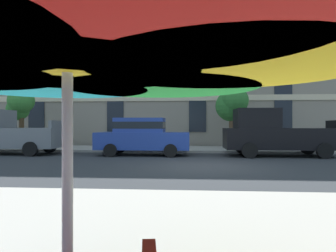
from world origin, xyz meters
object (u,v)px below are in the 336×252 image
object	(u,v)px
pickup_black	(275,134)
patio_umbrella	(67,24)
sedan_blue	(142,135)
street_tree_middle	(232,104)
street_tree_left	(20,105)
pickup_gray	(5,133)

from	to	relation	value
pickup_black	patio_umbrella	size ratio (longest dim) A/B	1.55
patio_umbrella	pickup_black	bearing A→B (deg)	70.16
pickup_black	patio_umbrella	bearing A→B (deg)	-109.84
sedan_blue	street_tree_middle	size ratio (longest dim) A/B	1.21
street_tree_left	patio_umbrella	distance (m)	18.21
pickup_gray	sedan_blue	distance (m)	6.85
pickup_black	street_tree_middle	distance (m)	3.91
patio_umbrella	pickup_gray	bearing A→B (deg)	123.75
pickup_gray	sedan_blue	bearing A→B (deg)	-0.00
street_tree_middle	sedan_blue	bearing A→B (deg)	-145.54
street_tree_left	street_tree_middle	bearing A→B (deg)	1.62
sedan_blue	pickup_gray	bearing A→B (deg)	180.00
street_tree_middle	patio_umbrella	xyz separation A→B (m)	(-3.07, -15.93, -0.63)
sedan_blue	street_tree_middle	world-z (taller)	street_tree_middle
pickup_gray	pickup_black	size ratio (longest dim) A/B	1.00
pickup_gray	street_tree_middle	distance (m)	12.10
sedan_blue	patio_umbrella	bearing A→B (deg)	-82.67
sedan_blue	pickup_black	distance (m)	6.22
street_tree_left	street_tree_middle	distance (m)	12.49
sedan_blue	street_tree_left	size ratio (longest dim) A/B	1.20
pickup_gray	street_tree_middle	bearing A→B (deg)	15.60
pickup_gray	sedan_blue	world-z (taller)	pickup_gray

